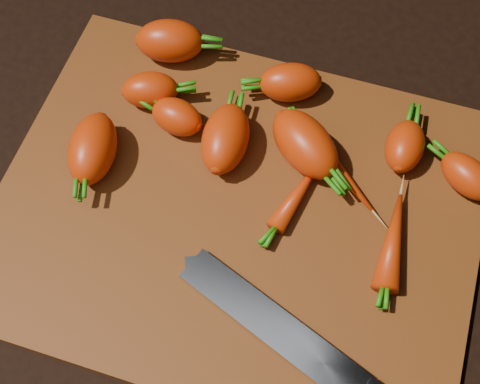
% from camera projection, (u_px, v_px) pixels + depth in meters
% --- Properties ---
extents(ground, '(2.00, 2.00, 0.01)m').
position_uv_depth(ground, '(237.00, 215.00, 0.71)').
color(ground, black).
extents(cutting_board, '(0.50, 0.40, 0.01)m').
position_uv_depth(cutting_board, '(237.00, 211.00, 0.70)').
color(cutting_board, brown).
rests_on(cutting_board, ground).
extents(carrot_0, '(0.09, 0.07, 0.05)m').
position_uv_depth(carrot_0, '(170.00, 41.00, 0.77)').
color(carrot_0, '#C12D05').
rests_on(carrot_0, cutting_board).
extents(carrot_1, '(0.06, 0.05, 0.04)m').
position_uv_depth(carrot_1, '(177.00, 117.00, 0.73)').
color(carrot_1, '#C12D05').
rests_on(carrot_1, cutting_board).
extents(carrot_2, '(0.10, 0.10, 0.05)m').
position_uv_depth(carrot_2, '(305.00, 144.00, 0.70)').
color(carrot_2, '#C12D05').
rests_on(carrot_2, cutting_board).
extents(carrot_3, '(0.06, 0.09, 0.05)m').
position_uv_depth(carrot_3, '(225.00, 138.00, 0.71)').
color(carrot_3, '#C12D05').
rests_on(carrot_3, cutting_board).
extents(carrot_4, '(0.08, 0.07, 0.04)m').
position_uv_depth(carrot_4, '(290.00, 82.00, 0.75)').
color(carrot_4, '#C12D05').
rests_on(carrot_4, cutting_board).
extents(carrot_5, '(0.07, 0.06, 0.04)m').
position_uv_depth(carrot_5, '(150.00, 90.00, 0.74)').
color(carrot_5, '#C12D05').
rests_on(carrot_5, cutting_board).
extents(carrot_6, '(0.07, 0.07, 0.04)m').
position_uv_depth(carrot_6, '(467.00, 176.00, 0.69)').
color(carrot_6, '#C12D05').
rests_on(carrot_6, cutting_board).
extents(carrot_7, '(0.05, 0.10, 0.02)m').
position_uv_depth(carrot_7, '(300.00, 191.00, 0.69)').
color(carrot_7, '#C12D05').
rests_on(carrot_7, cutting_board).
extents(carrot_8, '(0.11, 0.10, 0.02)m').
position_uv_depth(carrot_8, '(336.00, 166.00, 0.71)').
color(carrot_8, '#C12D05').
rests_on(carrot_8, cutting_board).
extents(carrot_9, '(0.03, 0.11, 0.03)m').
position_uv_depth(carrot_9, '(393.00, 240.00, 0.67)').
color(carrot_9, '#C12D05').
rests_on(carrot_9, cutting_board).
extents(carrot_10, '(0.06, 0.09, 0.05)m').
position_uv_depth(carrot_10, '(93.00, 149.00, 0.70)').
color(carrot_10, '#C12D05').
rests_on(carrot_10, cutting_board).
extents(carrot_11, '(0.04, 0.06, 0.04)m').
position_uv_depth(carrot_11, '(405.00, 146.00, 0.71)').
color(carrot_11, '#C12D05').
rests_on(carrot_11, cutting_board).
extents(knife, '(0.32, 0.15, 0.02)m').
position_uv_depth(knife, '(289.00, 338.00, 0.62)').
color(knife, gray).
rests_on(knife, cutting_board).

